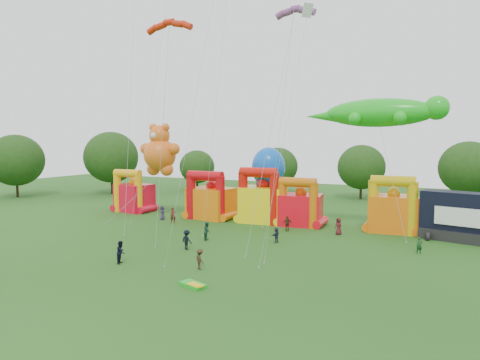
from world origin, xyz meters
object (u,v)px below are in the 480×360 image
at_px(octopus_kite, 268,178).
at_px(bouncy_castle_0, 133,195).
at_px(bouncy_castle_2, 262,201).
at_px(spectator_4, 287,224).
at_px(stage_trailer, 462,217).
at_px(teddy_bear_kite, 145,177).
at_px(gecko_kite, 385,145).
at_px(spectator_0, 162,213).

bearing_deg(octopus_kite, bouncy_castle_0, -176.15).
distance_m(bouncy_castle_2, spectator_4, 6.33).
distance_m(bouncy_castle_0, stage_trailer, 42.58).
xyz_separation_m(teddy_bear_kite, gecko_kite, (29.38, 2.64, 4.22)).
bearing_deg(gecko_kite, spectator_4, -167.63).
bearing_deg(spectator_4, teddy_bear_kite, -26.89).
relative_size(bouncy_castle_0, stage_trailer, 0.75).
relative_size(stage_trailer, spectator_4, 4.77).
bearing_deg(gecko_kite, teddy_bear_kite, -174.87).
relative_size(bouncy_castle_0, octopus_kite, 0.65).
bearing_deg(spectator_4, bouncy_castle_2, -68.16).
distance_m(stage_trailer, teddy_bear_kite, 37.29).
height_order(stage_trailer, spectator_0, stage_trailer).
distance_m(gecko_kite, spectator_0, 28.63).
xyz_separation_m(bouncy_castle_0, spectator_0, (7.80, -3.87, -1.43)).
relative_size(gecko_kite, octopus_kite, 1.58).
xyz_separation_m(bouncy_castle_0, teddy_bear_kite, (5.57, -4.35, 3.17)).
bearing_deg(bouncy_castle_0, spectator_4, -8.98).
distance_m(bouncy_castle_0, octopus_kite, 20.71).
bearing_deg(stage_trailer, bouncy_castle_2, 177.76).
xyz_separation_m(bouncy_castle_2, teddy_bear_kite, (-14.64, -4.33, 2.88)).
bearing_deg(spectator_0, bouncy_castle_2, 34.54).
bearing_deg(bouncy_castle_0, bouncy_castle_2, -0.07).
distance_m(gecko_kite, octopus_kite, 15.45).
height_order(stage_trailer, gecko_kite, gecko_kite).
bearing_deg(gecko_kite, bouncy_castle_2, 173.45).
xyz_separation_m(bouncy_castle_2, spectator_0, (-12.41, -3.84, -1.72)).
bearing_deg(spectator_0, gecko_kite, 21.87).
height_order(bouncy_castle_0, octopus_kite, octopus_kite).
bearing_deg(teddy_bear_kite, bouncy_castle_0, 141.99).
height_order(gecko_kite, spectator_0, gecko_kite).
bearing_deg(octopus_kite, gecko_kite, -12.02).
bearing_deg(bouncy_castle_2, teddy_bear_kite, -163.53).
xyz_separation_m(bouncy_castle_0, stage_trailer, (42.57, -0.90, 0.07)).
xyz_separation_m(bouncy_castle_0, octopus_kite, (20.43, 1.37, 3.11)).
xyz_separation_m(bouncy_castle_2, gecko_kite, (14.74, -1.69, 7.10)).
distance_m(teddy_bear_kite, gecko_kite, 29.80).
distance_m(stage_trailer, octopus_kite, 22.47).
bearing_deg(teddy_bear_kite, spectator_4, 1.26).
relative_size(bouncy_castle_0, teddy_bear_kite, 0.49).
xyz_separation_m(gecko_kite, spectator_4, (-10.09, -2.21, -8.88)).
bearing_deg(gecko_kite, spectator_0, -175.48).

